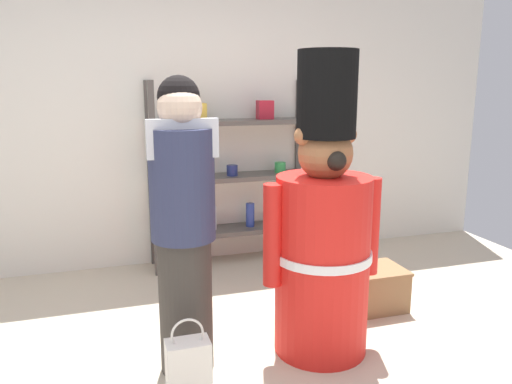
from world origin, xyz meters
The scene contains 6 objects.
back_wall centered at (0.00, 2.20, 1.30)m, with size 6.40×0.12×2.60m, color silver.
merchandise_shelf centered at (0.53, 1.98, 0.80)m, with size 1.42×0.35×1.61m.
teddy_bear_guard centered at (0.65, 0.32, 0.71)m, with size 0.73×0.58×1.76m.
person_shopper centered at (-0.16, 0.35, 0.85)m, with size 0.36×0.35×1.63m.
shopping_bag centered at (-0.21, 0.00, 0.18)m, with size 0.22×0.13×0.47m.
display_crate centered at (1.25, 0.73, 0.15)m, with size 0.41×0.35×0.30m.
Camera 1 is at (-0.57, -2.25, 1.59)m, focal length 35.41 mm.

